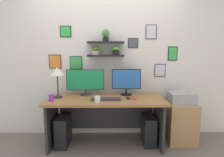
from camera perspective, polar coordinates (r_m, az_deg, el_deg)
name	(u,v)px	position (r m, az deg, el deg)	size (l,w,h in m)	color
ground_plane	(106,144)	(3.19, -1.89, -19.10)	(8.00, 8.00, 0.00)	#70665B
back_wall_assembly	(106,57)	(3.26, -1.80, 6.40)	(4.40, 0.24, 2.70)	silver
desk	(106,110)	(3.03, -1.92, -9.44)	(1.78, 0.68, 0.75)	#9E6B38
monitor_left	(85,81)	(3.11, -8.05, -0.79)	(0.61, 0.18, 0.42)	#2D2D33
monitor_right	(126,81)	(3.09, 4.31, -0.74)	(0.47, 0.18, 0.43)	black
keyboard	(106,99)	(2.83, -1.83, -6.21)	(0.44, 0.14, 0.02)	#2D2D33
computer_mouse	(128,98)	(2.88, 4.78, -5.88)	(0.06, 0.09, 0.03)	black
desk_lamp	(57,73)	(3.00, -16.13, 1.58)	(0.21, 0.21, 0.47)	#2D2D33
cell_phone	(133,98)	(2.91, 6.45, -5.95)	(0.07, 0.14, 0.01)	red
coffee_mug	(97,99)	(2.70, -4.40, -6.23)	(0.08, 0.08, 0.09)	white
pen_cup	(51,98)	(2.89, -17.83, -5.52)	(0.07, 0.07, 0.10)	purple
drawer_cabinet	(180,122)	(3.35, 19.68, -12.15)	(0.44, 0.50, 0.65)	tan
printer	(181,97)	(3.23, 20.06, -5.34)	(0.38, 0.34, 0.17)	#9E9EA3
computer_tower_left	(63,131)	(3.17, -14.40, -14.93)	(0.18, 0.40, 0.47)	black
computer_tower_right	(149,130)	(3.18, 10.92, -14.85)	(0.18, 0.40, 0.45)	black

